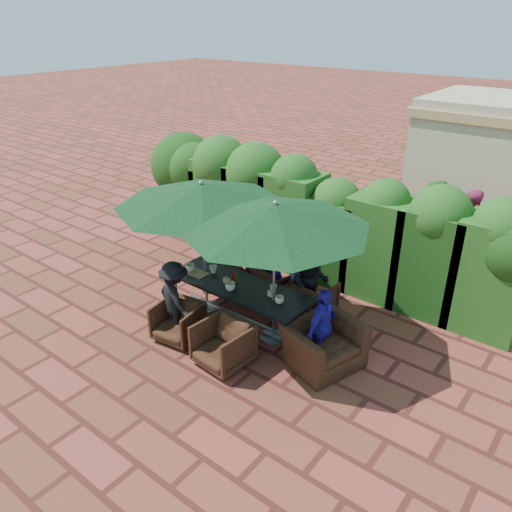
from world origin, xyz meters
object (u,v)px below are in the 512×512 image
Objects in this scene: umbrella_left at (201,195)px; dining_table at (239,289)px; chair_near_left at (178,320)px; chair_near_right at (223,343)px; chair_far_right at (312,298)px; umbrella_right at (275,216)px; chair_end_right at (324,338)px; chair_far_left at (234,273)px; chair_far_mid at (276,283)px.

dining_table is at bearing 0.00° from umbrella_left.
chair_near_left is 0.92× the size of chair_near_right.
chair_near_right reaches higher than chair_far_right.
chair_far_right is (0.14, 0.99, -1.84)m from umbrella_right.
chair_far_right is 0.69× the size of chair_end_right.
umbrella_right is at bearing 83.39° from chair_near_right.
chair_far_right is (1.70, 0.14, 0.00)m from chair_far_left.
umbrella_right is 4.01× the size of chair_far_left.
chair_far_mid is 1.01× the size of chair_far_right.
chair_near_right is (-0.34, -2.02, 0.02)m from chair_far_right.
chair_near_left is (0.32, -1.83, -0.01)m from chair_far_left.
dining_table is at bearing 48.67° from chair_far_right.
chair_end_right is at bearing 43.21° from chair_near_right.
chair_near_left is (-0.56, -2.01, -0.02)m from chair_far_mid.
chair_end_right is (2.57, -0.91, 0.11)m from chair_far_left.
chair_end_right reaches higher than chair_near_left.
umbrella_left is at bearing 97.72° from chair_near_left.
umbrella_left reaches higher than dining_table.
chair_far_mid is at bearing 123.76° from umbrella_right.
chair_far_left is (-0.03, 0.83, -1.84)m from umbrella_left.
chair_far_right is 1.04× the size of chair_near_left.
chair_far_left is at bearing 5.79° from chair_far_right.
chair_far_right is at bearing 57.00° from chair_end_right.
chair_near_right is 0.71× the size of chair_end_right.
umbrella_right is at bearing 131.69° from chair_far_left.
umbrella_left reaches higher than chair_far_mid.
chair_far_right is at bearing 82.20° from umbrella_right.
umbrella_left and umbrella_right have the same top height.
umbrella_right reaches higher than chair_far_mid.
chair_end_right is at bearing -3.67° from umbrella_right.
chair_end_right is (2.55, -0.08, -1.74)m from umbrella_left.
chair_near_right is at bearing -11.31° from chair_near_left.
chair_far_mid is (-0.69, 1.03, -1.83)m from umbrella_right.
dining_table is 3.50× the size of chair_far_right.
umbrella_left is 0.99× the size of umbrella_right.
chair_far_left is 0.90m from chair_far_mid.
chair_far_mid is (0.85, 1.01, -1.83)m from umbrella_left.
dining_table is 0.90× the size of umbrella_left.
dining_table is 1.20m from chair_far_left.
chair_far_mid reaches higher than chair_far_left.
umbrella_left is at bearing 105.54° from chair_end_right.
umbrella_right is 4.12× the size of chair_near_left.
chair_far_mid is at bearing 65.82° from chair_near_left.
chair_near_right is at bearing 106.09° from chair_far_left.
umbrella_left is 2.67m from chair_far_right.
chair_far_left is at bearing 91.24° from chair_near_left.
chair_end_right is at bearing 13.42° from chair_near_left.
chair_near_right reaches higher than chair_far_left.
chair_far_left is at bearing 24.51° from chair_far_mid.
umbrella_left is at bearing 71.95° from chair_far_left.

